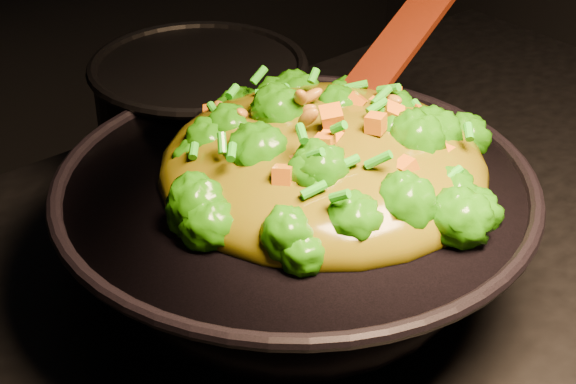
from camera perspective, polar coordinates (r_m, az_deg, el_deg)
wok at (r=0.81m, az=0.45°, el=-2.88°), size 0.52×0.52×0.12m
stir_fry at (r=0.77m, az=2.34°, el=4.47°), size 0.35×0.35×0.10m
spatula at (r=0.88m, az=5.94°, el=7.98°), size 0.27×0.11×0.12m
back_pot at (r=1.01m, az=-5.65°, el=5.04°), size 0.30×0.30×0.13m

